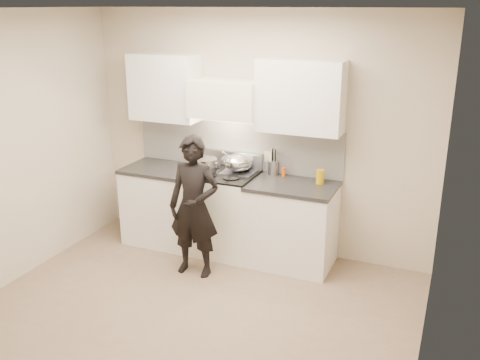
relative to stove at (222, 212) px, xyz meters
name	(u,v)px	position (x,y,z in m)	size (l,w,h in m)	color
ground_plane	(188,318)	(0.30, -1.42, -0.47)	(4.00, 4.00, 0.00)	#836B55
room_shell	(196,139)	(0.24, -1.05, 1.12)	(4.04, 3.54, 2.70)	#C0B39E
stove	(222,212)	(0.00, 0.00, 0.00)	(0.76, 0.65, 0.96)	white
counter_right	(292,224)	(0.83, 0.00, -0.01)	(0.92, 0.67, 0.92)	white
counter_left	(163,204)	(-0.78, 0.00, -0.01)	(0.82, 0.67, 0.92)	white
wok	(237,163)	(0.15, 0.09, 0.58)	(0.36, 0.44, 0.29)	silver
stock_pot	(205,166)	(-0.13, -0.14, 0.57)	(0.36, 0.32, 0.17)	silver
utensil_crock	(273,166)	(0.52, 0.25, 0.54)	(0.11, 0.11, 0.29)	#AEB0BD
spice_jar	(284,172)	(0.65, 0.22, 0.49)	(0.04, 0.04, 0.10)	#CA4F09
oil_glass	(320,177)	(1.09, 0.13, 0.52)	(0.09, 0.09, 0.15)	#C8920A
person	(194,207)	(-0.04, -0.60, 0.27)	(0.55, 0.36, 1.50)	black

